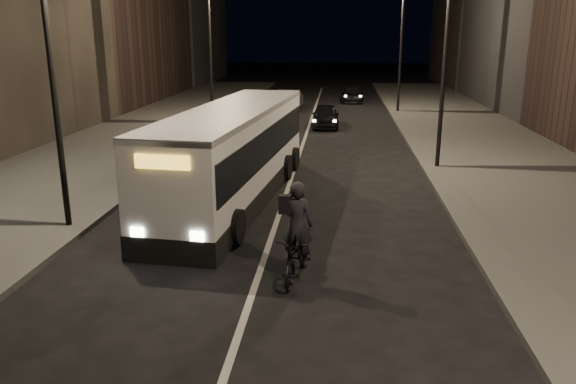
% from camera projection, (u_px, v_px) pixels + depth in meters
% --- Properties ---
extents(ground, '(180.00, 180.00, 0.00)m').
position_uv_depth(ground, '(248.00, 307.00, 11.10)').
color(ground, black).
rests_on(ground, ground).
extents(sidewalk_right, '(7.00, 70.00, 0.16)m').
position_uv_depth(sidewalk_right, '(499.00, 158.00, 23.74)').
color(sidewalk_right, '#3E3E3B').
rests_on(sidewalk_right, ground).
extents(sidewalk_left, '(7.00, 70.00, 0.16)m').
position_uv_depth(sidewalk_left, '(111.00, 151.00, 25.22)').
color(sidewalk_left, '#3E3E3B').
rests_on(sidewalk_left, ground).
extents(streetlight_right_mid, '(1.20, 0.44, 8.12)m').
position_uv_depth(streetlight_right_mid, '(440.00, 28.00, 20.65)').
color(streetlight_right_mid, black).
rests_on(streetlight_right_mid, sidewalk_right).
extents(streetlight_right_far, '(1.20, 0.44, 8.12)m').
position_uv_depth(streetlight_right_far, '(398.00, 30.00, 35.97)').
color(streetlight_right_far, black).
rests_on(streetlight_right_far, sidewalk_right).
extents(streetlight_left_near, '(1.20, 0.44, 8.12)m').
position_uv_depth(streetlight_left_near, '(57.00, 27.00, 13.92)').
color(streetlight_left_near, black).
rests_on(streetlight_left_near, sidewalk_left).
extents(streetlight_left_far, '(1.20, 0.44, 8.12)m').
position_uv_depth(streetlight_left_far, '(214.00, 29.00, 31.15)').
color(streetlight_left_far, black).
rests_on(streetlight_left_far, sidewalk_left).
extents(city_bus, '(3.47, 11.18, 2.97)m').
position_uv_depth(city_bus, '(234.00, 150.00, 17.84)').
color(city_bus, white).
rests_on(city_bus, ground).
extents(cyclist_on_bicycle, '(0.98, 2.06, 2.28)m').
position_uv_depth(cyclist_on_bicycle, '(297.00, 247.00, 12.14)').
color(cyclist_on_bicycle, black).
rests_on(cyclist_on_bicycle, ground).
extents(car_near, '(1.57, 3.76, 1.27)m').
position_uv_depth(car_near, '(325.00, 116.00, 31.90)').
color(car_near, black).
rests_on(car_near, ground).
extents(car_mid, '(1.72, 4.34, 1.40)m').
position_uv_depth(car_mid, '(289.00, 100.00, 38.87)').
color(car_mid, '#353537').
rests_on(car_mid, ground).
extents(car_far, '(1.61, 3.95, 1.15)m').
position_uv_depth(car_far, '(352.00, 94.00, 43.39)').
color(car_far, black).
rests_on(car_far, ground).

